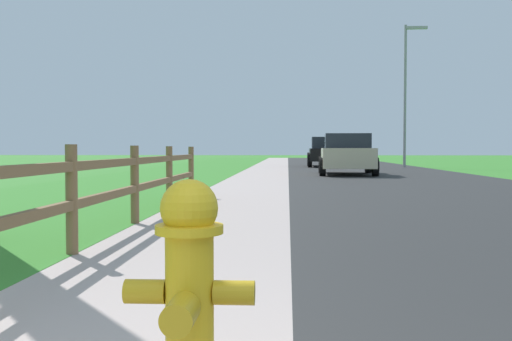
{
  "coord_description": "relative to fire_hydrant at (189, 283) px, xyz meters",
  "views": [
    {
      "loc": [
        -0.03,
        -0.93,
        0.98
      ],
      "look_at": [
        -0.5,
        7.65,
        0.66
      ],
      "focal_mm": 40.65,
      "sensor_mm": 36.0,
      "label": 1
    }
  ],
  "objects": [
    {
      "name": "curb_concrete",
      "position": [
        -2.58,
        25.66,
        -0.45
      ],
      "size": [
        6.0,
        66.0,
        0.01
      ],
      "primitive_type": "cube",
      "color": "#BDA8A0",
      "rests_on": "ground"
    },
    {
      "name": "parked_car_black",
      "position": [
        2.54,
        29.5,
        0.36
      ],
      "size": [
        2.23,
        4.89,
        1.6
      ],
      "color": "black",
      "rests_on": "ground"
    },
    {
      "name": "rail_fence",
      "position": [
        -1.6,
        4.07,
        0.14
      ],
      "size": [
        0.11,
        11.15,
        1.02
      ],
      "color": "brown",
      "rests_on": "ground"
    },
    {
      "name": "grass_verge",
      "position": [
        -4.08,
        25.66,
        -0.44
      ],
      "size": [
        5.0,
        66.0,
        0.0
      ],
      "primitive_type": "cube",
      "color": "#3B882E",
      "rests_on": "ground"
    },
    {
      "name": "parked_suv_beige",
      "position": [
        2.61,
        19.72,
        0.3
      ],
      "size": [
        2.21,
        4.32,
        1.53
      ],
      "color": "#C6B793",
      "rests_on": "ground"
    },
    {
      "name": "road_asphalt",
      "position": [
        3.92,
        25.66,
        -0.45
      ],
      "size": [
        7.0,
        66.0,
        0.01
      ],
      "primitive_type": "cube",
      "color": "#2D2D2D",
      "rests_on": "ground"
    },
    {
      "name": "street_lamp",
      "position": [
        6.55,
        28.21,
        3.85
      ],
      "size": [
        1.17,
        0.2,
        7.36
      ],
      "color": "gray",
      "rests_on": "ground"
    },
    {
      "name": "ground_plane",
      "position": [
        0.42,
        23.66,
        -0.45
      ],
      "size": [
        120.0,
        120.0,
        0.0
      ],
      "primitive_type": "plane",
      "color": "#3B882E"
    },
    {
      "name": "fire_hydrant",
      "position": [
        0.0,
        0.0,
        0.0
      ],
      "size": [
        0.52,
        0.44,
        0.86
      ],
      "color": "yellow",
      "rests_on": "ground"
    }
  ]
}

